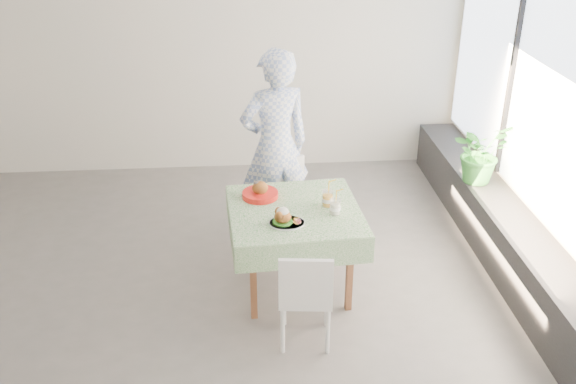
{
  "coord_description": "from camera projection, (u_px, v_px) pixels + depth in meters",
  "views": [
    {
      "loc": [
        0.48,
        -4.62,
        3.15
      ],
      "look_at": [
        0.84,
        -0.03,
        0.87
      ],
      "focal_mm": 40.0,
      "sensor_mm": 36.0,
      "label": 1
    }
  ],
  "objects": [
    {
      "name": "wall_right",
      "position": [
        560.0,
        121.0,
        5.08
      ],
      "size": [
        0.02,
        5.0,
        2.8
      ],
      "primitive_type": "cube",
      "color": "silver",
      "rests_on": "ground"
    },
    {
      "name": "floor",
      "position": [
        191.0,
        285.0,
        5.49
      ],
      "size": [
        6.0,
        6.0,
        0.0
      ],
      "primitive_type": "plane",
      "color": "#5A5755",
      "rests_on": "ground"
    },
    {
      "name": "diner",
      "position": [
        275.0,
        146.0,
        5.89
      ],
      "size": [
        0.77,
        0.62,
        1.83
      ],
      "primitive_type": "imported",
      "rotation": [
        0.0,
        0.0,
        3.45
      ],
      "color": "#839AD1",
      "rests_on": "ground"
    },
    {
      "name": "window_pane",
      "position": [
        562.0,
        91.0,
        4.97
      ],
      "size": [
        0.01,
        4.8,
        2.18
      ],
      "primitive_type": "cube",
      "color": "#D1E0F9",
      "rests_on": "ground"
    },
    {
      "name": "cafe_table",
      "position": [
        295.0,
        239.0,
        5.28
      ],
      "size": [
        1.11,
        1.11,
        0.74
      ],
      "color": "brown",
      "rests_on": "ground"
    },
    {
      "name": "chair_far",
      "position": [
        294.0,
        218.0,
        6.05
      ],
      "size": [
        0.49,
        0.49,
        0.8
      ],
      "color": "white",
      "rests_on": "ground"
    },
    {
      "name": "wall_front",
      "position": [
        133.0,
        350.0,
        2.64
      ],
      "size": [
        6.0,
        0.02,
        2.8
      ],
      "primitive_type": "cube",
      "color": "silver",
      "rests_on": "ground"
    },
    {
      "name": "second_dish",
      "position": [
        260.0,
        193.0,
        5.33
      ],
      "size": [
        0.3,
        0.3,
        0.14
      ],
      "color": "red",
      "rests_on": "cafe_table"
    },
    {
      "name": "juice_cup_lemonade",
      "position": [
        335.0,
        207.0,
        5.06
      ],
      "size": [
        0.09,
        0.09,
        0.25
      ],
      "color": "white",
      "rests_on": "cafe_table"
    },
    {
      "name": "potted_plant",
      "position": [
        480.0,
        152.0,
        6.07
      ],
      "size": [
        0.68,
        0.65,
        0.59
      ],
      "primitive_type": "imported",
      "rotation": [
        0.0,
        0.0,
        0.48
      ],
      "color": "#307627",
      "rests_on": "window_ledge"
    },
    {
      "name": "wall_back",
      "position": [
        195.0,
        51.0,
        7.1
      ],
      "size": [
        6.0,
        0.02,
        2.8
      ],
      "primitive_type": "cube",
      "color": "silver",
      "rests_on": "ground"
    },
    {
      "name": "chair_near",
      "position": [
        305.0,
        312.0,
        4.74
      ],
      "size": [
        0.42,
        0.42,
        0.81
      ],
      "color": "white",
      "rests_on": "ground"
    },
    {
      "name": "window_ledge",
      "position": [
        512.0,
        247.0,
        5.58
      ],
      "size": [
        0.4,
        4.8,
        0.5
      ],
      "primitive_type": "cube",
      "color": "black",
      "rests_on": "ground"
    },
    {
      "name": "main_dish",
      "position": [
        285.0,
        219.0,
        4.91
      ],
      "size": [
        0.28,
        0.28,
        0.14
      ],
      "color": "white",
      "rests_on": "cafe_table"
    },
    {
      "name": "juice_cup_orange",
      "position": [
        328.0,
        199.0,
        5.18
      ],
      "size": [
        0.1,
        0.1,
        0.27
      ],
      "color": "white",
      "rests_on": "cafe_table"
    }
  ]
}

